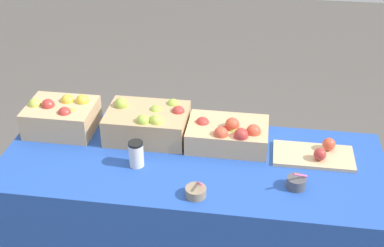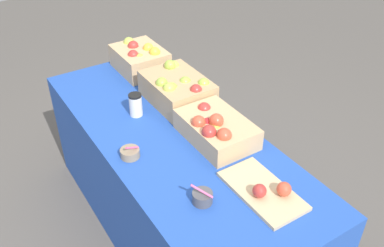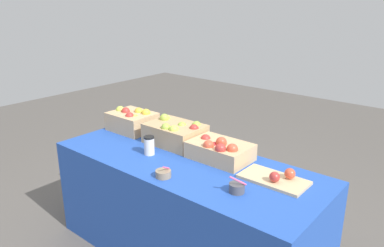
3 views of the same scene
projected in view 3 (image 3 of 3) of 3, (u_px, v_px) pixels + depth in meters
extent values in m
cube|color=#234CAD|center=(186.00, 209.00, 2.63)|extent=(1.90, 0.76, 0.74)
cube|color=tan|center=(132.00, 122.00, 3.06)|extent=(0.36, 0.28, 0.15)
sphere|color=#B2332D|center=(130.00, 117.00, 2.96)|extent=(0.07, 0.07, 0.07)
sphere|color=#B2332D|center=(126.00, 112.00, 3.07)|extent=(0.07, 0.07, 0.07)
sphere|color=#B2C64C|center=(120.00, 110.00, 3.12)|extent=(0.07, 0.07, 0.07)
sphere|color=gold|center=(139.00, 112.00, 3.07)|extent=(0.07, 0.07, 0.07)
sphere|color=gold|center=(146.00, 113.00, 3.02)|extent=(0.07, 0.07, 0.07)
sphere|color=#99B742|center=(135.00, 119.00, 2.97)|extent=(0.07, 0.07, 0.07)
cube|color=tan|center=(175.00, 134.00, 2.78)|extent=(0.42, 0.30, 0.15)
sphere|color=#99B742|center=(164.00, 118.00, 2.87)|extent=(0.07, 0.07, 0.07)
sphere|color=#99B742|center=(196.00, 126.00, 2.77)|extent=(0.07, 0.07, 0.07)
sphere|color=#B2332D|center=(194.00, 129.00, 2.68)|extent=(0.07, 0.07, 0.07)
sphere|color=#99B742|center=(166.00, 128.00, 2.68)|extent=(0.07, 0.07, 0.07)
sphere|color=#B2C64C|center=(174.00, 130.00, 2.65)|extent=(0.07, 0.07, 0.07)
sphere|color=#B2C64C|center=(166.00, 119.00, 2.91)|extent=(0.07, 0.07, 0.07)
sphere|color=#99B742|center=(182.00, 126.00, 2.76)|extent=(0.07, 0.07, 0.07)
sphere|color=#99B742|center=(175.00, 130.00, 2.68)|extent=(0.07, 0.07, 0.07)
cube|color=tan|center=(220.00, 151.00, 2.52)|extent=(0.41, 0.28, 0.11)
sphere|color=red|center=(214.00, 147.00, 2.49)|extent=(0.07, 0.07, 0.07)
sphere|color=#D14C33|center=(232.00, 149.00, 2.38)|extent=(0.07, 0.07, 0.07)
sphere|color=#99B742|center=(221.00, 149.00, 2.46)|extent=(0.07, 0.07, 0.07)
sphere|color=#B2332D|center=(206.00, 140.00, 2.59)|extent=(0.07, 0.07, 0.07)
sphere|color=gold|center=(204.00, 141.00, 2.60)|extent=(0.07, 0.07, 0.07)
sphere|color=#B2332D|center=(220.00, 149.00, 2.38)|extent=(0.07, 0.07, 0.07)
sphere|color=#D14C33|center=(221.00, 142.00, 2.47)|extent=(0.07, 0.07, 0.07)
sphere|color=#D14C33|center=(209.00, 146.00, 2.45)|extent=(0.07, 0.07, 0.07)
cube|color=#D1B284|center=(274.00, 179.00, 2.23)|extent=(0.40, 0.21, 0.02)
sphere|color=#D14C33|center=(290.00, 174.00, 2.21)|extent=(0.07, 0.07, 0.07)
sphere|color=#B2332D|center=(275.00, 177.00, 2.17)|extent=(0.06, 0.06, 0.06)
cube|color=beige|center=(288.00, 175.00, 2.22)|extent=(0.03, 0.03, 0.03)
cylinder|color=gray|center=(163.00, 174.00, 2.27)|extent=(0.10, 0.10, 0.04)
cylinder|color=#EA598C|center=(166.00, 168.00, 2.25)|extent=(0.03, 0.08, 0.05)
cylinder|color=#4C4C51|center=(237.00, 188.00, 2.09)|extent=(0.09, 0.09, 0.05)
cylinder|color=#EA598C|center=(238.00, 181.00, 2.06)|extent=(0.08, 0.08, 0.06)
cylinder|color=silver|center=(149.00, 146.00, 2.59)|extent=(0.07, 0.07, 0.12)
cylinder|color=black|center=(149.00, 137.00, 2.57)|extent=(0.07, 0.07, 0.01)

